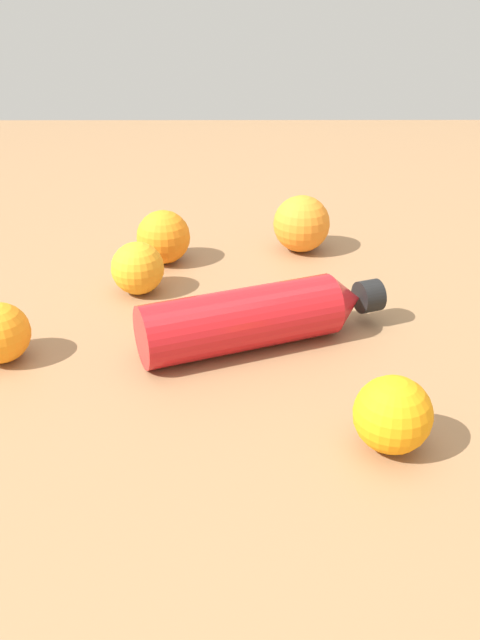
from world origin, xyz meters
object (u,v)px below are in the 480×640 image
object	(u,v)px
orange_2	(301,224)
orange_1	(393,415)
orange_3	(138,268)
water_bottle	(259,316)
orange_0	(163,237)

from	to	relation	value
orange_2	orange_1	bearing A→B (deg)	-174.75
orange_3	water_bottle	bearing A→B (deg)	-131.26
orange_3	orange_0	bearing A→B (deg)	-13.49
water_bottle	orange_0	distance (m)	0.27
water_bottle	orange_0	xyz separation A→B (m)	(0.24, 0.13, 0.00)
orange_1	orange_3	xyz separation A→B (m)	(0.32, 0.27, -0.00)
orange_0	orange_1	size ratio (longest dim) A/B	1.08
water_bottle	orange_2	xyz separation A→B (m)	(0.28, -0.07, 0.01)
orange_0	orange_1	distance (m)	0.49
orange_0	orange_2	bearing A→B (deg)	-77.78
orange_2	orange_3	xyz separation A→B (m)	(-0.14, 0.22, -0.01)
orange_0	orange_3	world-z (taller)	orange_0
water_bottle	orange_2	bearing A→B (deg)	54.74
orange_0	orange_2	xyz separation A→B (m)	(0.04, -0.20, 0.00)
water_bottle	orange_1	distance (m)	0.22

